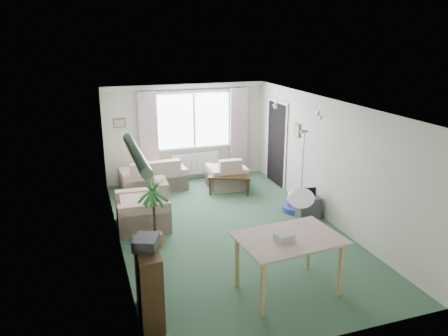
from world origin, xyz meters
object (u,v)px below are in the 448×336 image
object	(u,v)px
houseplant	(154,212)
tv_cube	(306,206)
armchair_left	(142,204)
armchair_corner	(226,172)
bookshelf	(149,283)
pet_bed	(296,208)
coffee_table	(230,183)
sofa	(153,174)
dining_table	(288,265)

from	to	relation	value
houseplant	tv_cube	world-z (taller)	houseplant
armchair_left	houseplant	size ratio (longest dim) A/B	0.79
armchair_corner	bookshelf	xyz separation A→B (m)	(-2.58, -4.46, 0.12)
pet_bed	tv_cube	bearing A→B (deg)	-81.03
armchair_left	bookshelf	size ratio (longest dim) A/B	0.99
coffee_table	pet_bed	xyz separation A→B (m)	(0.95, -1.50, -0.16)
armchair_left	tv_cube	size ratio (longest dim) A/B	2.07
sofa	bookshelf	bearing A→B (deg)	76.13
armchair_corner	pet_bed	xyz separation A→B (m)	(0.91, -1.86, -0.33)
tv_cube	pet_bed	size ratio (longest dim) A/B	0.84
houseplant	armchair_corner	bearing A→B (deg)	49.00
armchair_left	bookshelf	world-z (taller)	bookshelf
coffee_table	dining_table	bearing A→B (deg)	-97.85
coffee_table	pet_bed	bearing A→B (deg)	-57.64
houseplant	dining_table	distance (m)	2.53
sofa	pet_bed	xyz separation A→B (m)	(2.60, -2.29, -0.32)
bookshelf	houseplant	world-z (taller)	houseplant
houseplant	tv_cube	size ratio (longest dim) A/B	2.63
dining_table	armchair_corner	bearing A→B (deg)	82.28
bookshelf	tv_cube	size ratio (longest dim) A/B	2.09
houseplant	sofa	bearing A→B (deg)	80.77
armchair_corner	bookshelf	bearing A→B (deg)	61.68
sofa	armchair_corner	world-z (taller)	armchair_corner
armchair_corner	coffee_table	distance (m)	0.40
bookshelf	pet_bed	distance (m)	4.38
coffee_table	bookshelf	size ratio (longest dim) A/B	0.95
bookshelf	coffee_table	bearing A→B (deg)	59.96
coffee_table	tv_cube	world-z (taller)	tv_cube
sofa	houseplant	bearing A→B (deg)	77.24
bookshelf	tv_cube	distance (m)	4.22
dining_table	pet_bed	bearing A→B (deg)	59.81
armchair_left	coffee_table	distance (m)	2.54
bookshelf	armchair_corner	bearing A→B (deg)	61.69
sofa	armchair_corner	xyz separation A→B (m)	(1.69, -0.44, 0.01)
coffee_table	houseplant	world-z (taller)	houseplant
coffee_table	dining_table	distance (m)	4.15
pet_bed	armchair_left	bearing A→B (deg)	175.26
houseplant	armchair_left	bearing A→B (deg)	95.04
houseplant	dining_table	xyz separation A→B (m)	(1.56, -1.98, -0.23)
pet_bed	coffee_table	bearing A→B (deg)	122.36
armchair_left	houseplant	xyz separation A→B (m)	(0.08, -0.89, 0.19)
tv_cube	pet_bed	bearing A→B (deg)	103.46
tv_cube	armchair_left	bearing A→B (deg)	174.24
armchair_left	armchair_corner	bearing A→B (deg)	127.62
houseplant	tv_cube	bearing A→B (deg)	5.68
bookshelf	dining_table	world-z (taller)	bookshelf
armchair_left	sofa	bearing A→B (deg)	166.90
sofa	houseplant	xyz separation A→B (m)	(-0.47, -2.92, 0.26)
dining_table	pet_bed	distance (m)	3.04
sofa	houseplant	distance (m)	2.97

